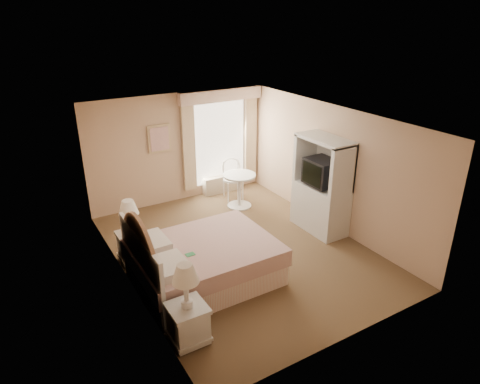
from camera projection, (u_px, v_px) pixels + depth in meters
room at (241, 188)px, 7.54m from camera, size 4.21×5.51×2.51m
window at (221, 139)px, 10.09m from camera, size 2.05×0.22×2.51m
framed_art at (159, 139)px, 9.34m from camera, size 0.52×0.04×0.62m
bed at (199, 262)px, 6.95m from camera, size 2.24×1.77×1.56m
nightstand_near at (188, 314)px, 5.65m from camera, size 0.50×0.50×1.20m
nightstand_far at (132, 239)px, 7.51m from camera, size 0.48×0.48×1.17m
round_table at (239, 185)px, 9.60m from camera, size 0.74×0.74×0.78m
cafe_chair at (232, 175)px, 10.05m from camera, size 0.55×0.55×0.96m
armoire at (321, 193)px, 8.50m from camera, size 0.58×1.16×1.94m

